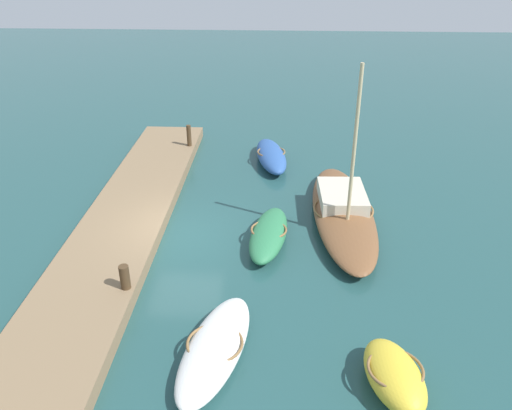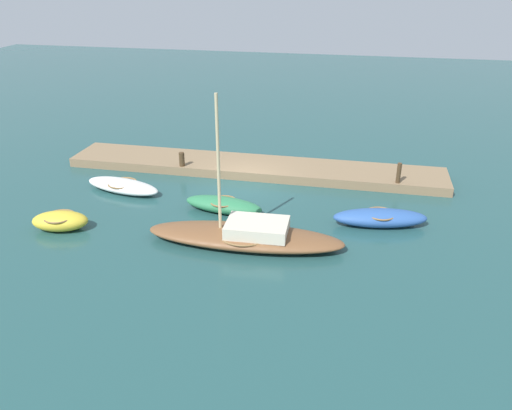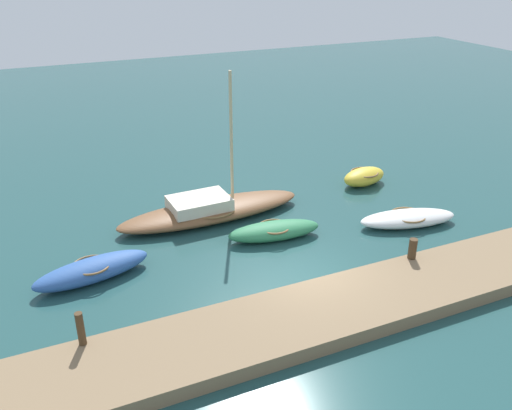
{
  "view_description": "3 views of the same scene",
  "coord_description": "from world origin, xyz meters",
  "px_view_note": "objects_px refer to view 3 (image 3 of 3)",
  "views": [
    {
      "loc": [
        14.92,
        3.28,
        9.26
      ],
      "look_at": [
        -0.56,
        2.51,
        0.99
      ],
      "focal_mm": 35.99,
      "sensor_mm": 36.0,
      "label": 1
    },
    {
      "loc": [
        -5.39,
        22.65,
        9.91
      ],
      "look_at": [
        -1.29,
        3.37,
        0.66
      ],
      "focal_mm": 36.02,
      "sensor_mm": 36.0,
      "label": 2
    },
    {
      "loc": [
        -7.88,
        -13.4,
        9.99
      ],
      "look_at": [
        0.02,
        4.12,
        0.96
      ],
      "focal_mm": 38.47,
      "sensor_mm": 36.0,
      "label": 3
    }
  ],
  "objects_px": {
    "rowboat_white": "(408,218)",
    "mooring_post_mid_west": "(413,249)",
    "dinghy_yellow": "(364,176)",
    "rowboat_blue": "(92,270)",
    "rowboat_green": "(274,231)",
    "sailboat_brown": "(209,209)",
    "mooring_post_west": "(81,329)"
  },
  "relations": [
    {
      "from": "rowboat_white",
      "to": "mooring_post_mid_west",
      "type": "xyz_separation_m",
      "value": [
        -2.05,
        -2.74,
        0.52
      ]
    },
    {
      "from": "dinghy_yellow",
      "to": "rowboat_white",
      "type": "bearing_deg",
      "value": -112.06
    },
    {
      "from": "rowboat_blue",
      "to": "rowboat_green",
      "type": "xyz_separation_m",
      "value": [
        6.73,
        0.08,
        -0.03
      ]
    },
    {
      "from": "sailboat_brown",
      "to": "mooring_post_mid_west",
      "type": "bearing_deg",
      "value": -54.92
    },
    {
      "from": "rowboat_white",
      "to": "rowboat_blue",
      "type": "bearing_deg",
      "value": -172.69
    },
    {
      "from": "sailboat_brown",
      "to": "mooring_post_west",
      "type": "distance_m",
      "value": 8.83
    },
    {
      "from": "rowboat_green",
      "to": "mooring_post_mid_west",
      "type": "relative_size",
      "value": 5.1
    },
    {
      "from": "mooring_post_west",
      "to": "mooring_post_mid_west",
      "type": "bearing_deg",
      "value": 0.0
    },
    {
      "from": "sailboat_brown",
      "to": "rowboat_blue",
      "type": "height_order",
      "value": "sailboat_brown"
    },
    {
      "from": "sailboat_brown",
      "to": "rowboat_green",
      "type": "xyz_separation_m",
      "value": [
        1.64,
        -2.62,
        -0.08
      ]
    },
    {
      "from": "sailboat_brown",
      "to": "mooring_post_mid_west",
      "type": "relative_size",
      "value": 10.79
    },
    {
      "from": "sailboat_brown",
      "to": "dinghy_yellow",
      "type": "bearing_deg",
      "value": 0.97
    },
    {
      "from": "rowboat_blue",
      "to": "rowboat_white",
      "type": "bearing_deg",
      "value": -15.6
    },
    {
      "from": "mooring_post_west",
      "to": "rowboat_green",
      "type": "bearing_deg",
      "value": 27.33
    },
    {
      "from": "rowboat_green",
      "to": "mooring_post_west",
      "type": "distance_m",
      "value": 8.53
    },
    {
      "from": "rowboat_green",
      "to": "mooring_post_mid_west",
      "type": "height_order",
      "value": "mooring_post_mid_west"
    },
    {
      "from": "mooring_post_west",
      "to": "sailboat_brown",
      "type": "bearing_deg",
      "value": 47.8
    },
    {
      "from": "rowboat_blue",
      "to": "mooring_post_west",
      "type": "height_order",
      "value": "mooring_post_west"
    },
    {
      "from": "rowboat_green",
      "to": "mooring_post_west",
      "type": "height_order",
      "value": "mooring_post_west"
    },
    {
      "from": "dinghy_yellow",
      "to": "mooring_post_mid_west",
      "type": "xyz_separation_m",
      "value": [
        -2.83,
        -6.92,
        0.41
      ]
    },
    {
      "from": "rowboat_green",
      "to": "rowboat_white",
      "type": "relative_size",
      "value": 0.89
    },
    {
      "from": "rowboat_green",
      "to": "mooring_post_mid_west",
      "type": "distance_m",
      "value": 5.12
    },
    {
      "from": "rowboat_blue",
      "to": "mooring_post_mid_west",
      "type": "height_order",
      "value": "mooring_post_mid_west"
    },
    {
      "from": "rowboat_green",
      "to": "rowboat_blue",
      "type": "bearing_deg",
      "value": -171.72
    },
    {
      "from": "dinghy_yellow",
      "to": "sailboat_brown",
      "type": "bearing_deg",
      "value": 171.39
    },
    {
      "from": "dinghy_yellow",
      "to": "rowboat_blue",
      "type": "bearing_deg",
      "value": -177.94
    },
    {
      "from": "sailboat_brown",
      "to": "mooring_post_west",
      "type": "height_order",
      "value": "sailboat_brown"
    },
    {
      "from": "rowboat_green",
      "to": "mooring_post_west",
      "type": "bearing_deg",
      "value": -145.05
    },
    {
      "from": "rowboat_blue",
      "to": "mooring_post_mid_west",
      "type": "distance_m",
      "value": 10.72
    },
    {
      "from": "rowboat_blue",
      "to": "rowboat_white",
      "type": "height_order",
      "value": "rowboat_blue"
    },
    {
      "from": "sailboat_brown",
      "to": "rowboat_green",
      "type": "bearing_deg",
      "value": -59.92
    },
    {
      "from": "rowboat_white",
      "to": "sailboat_brown",
      "type": "bearing_deg",
      "value": 163.93
    }
  ]
}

